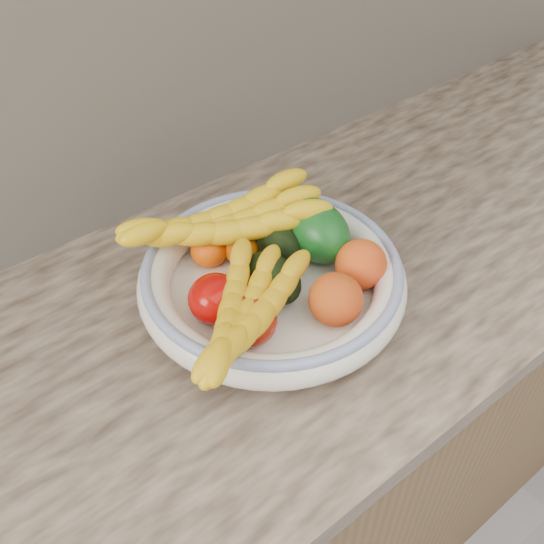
{
  "coord_description": "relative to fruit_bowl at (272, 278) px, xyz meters",
  "views": [
    {
      "loc": [
        -0.39,
        1.16,
        1.56
      ],
      "look_at": [
        0.0,
        1.66,
        0.96
      ],
      "focal_mm": 40.0,
      "sensor_mm": 36.0,
      "label": 1
    }
  ],
  "objects": [
    {
      "name": "kitchen_counter",
      "position": [
        0.0,
        0.03,
        -0.48
      ],
      "size": [
        2.44,
        0.66,
        1.4
      ],
      "color": "brown",
      "rests_on": "ground"
    },
    {
      "name": "fruit_bowl",
      "position": [
        0.0,
        0.0,
        0.0
      ],
      "size": [
        0.39,
        0.39,
        0.08
      ],
      "color": "white",
      "rests_on": "kitchen_counter"
    },
    {
      "name": "clementine_back_left",
      "position": [
        -0.04,
        0.1,
        0.01
      ],
      "size": [
        0.07,
        0.07,
        0.05
      ],
      "primitive_type": "ellipsoid",
      "rotation": [
        0.0,
        0.0,
        0.26
      ],
      "color": "#FF5D05",
      "rests_on": "fruit_bowl"
    },
    {
      "name": "clementine_back_right",
      "position": [
        0.03,
        0.1,
        0.01
      ],
      "size": [
        0.07,
        0.07,
        0.05
      ],
      "primitive_type": "ellipsoid",
      "rotation": [
        0.0,
        0.0,
        0.34
      ],
      "color": "#F55405",
      "rests_on": "fruit_bowl"
    },
    {
      "name": "clementine_back_mid",
      "position": [
        -0.0,
        0.07,
        0.01
      ],
      "size": [
        0.06,
        0.06,
        0.05
      ],
      "primitive_type": "ellipsoid",
      "rotation": [
        0.0,
        0.0,
        0.13
      ],
      "color": "#DA6004",
      "rests_on": "fruit_bowl"
    },
    {
      "name": "tomato_left",
      "position": [
        -0.1,
        0.0,
        0.01
      ],
      "size": [
        0.1,
        0.1,
        0.07
      ],
      "primitive_type": "ellipsoid",
      "rotation": [
        0.0,
        0.0,
        -0.37
      ],
      "color": "#AA0703",
      "rests_on": "fruit_bowl"
    },
    {
      "name": "tomato_near_left",
      "position": [
        -0.08,
        -0.06,
        0.01
      ],
      "size": [
        0.09,
        0.09,
        0.07
      ],
      "primitive_type": "ellipsoid",
      "rotation": [
        0.0,
        0.0,
        0.26
      ],
      "color": "#A41B0C",
      "rests_on": "fruit_bowl"
    },
    {
      "name": "avocado_center",
      "position": [
        -0.01,
        -0.01,
        0.02
      ],
      "size": [
        0.07,
        0.1,
        0.07
      ],
      "primitive_type": "ellipsoid",
      "rotation": [
        0.0,
        0.0,
        0.05
      ],
      "color": "black",
      "rests_on": "fruit_bowl"
    },
    {
      "name": "avocado_right",
      "position": [
        0.05,
        0.05,
        0.02
      ],
      "size": [
        0.09,
        0.11,
        0.07
      ],
      "primitive_type": "ellipsoid",
      "rotation": [
        0.0,
        0.0,
        -0.24
      ],
      "color": "black",
      "rests_on": "fruit_bowl"
    },
    {
      "name": "green_mango",
      "position": [
        0.1,
        0.02,
        0.03
      ],
      "size": [
        0.11,
        0.13,
        0.11
      ],
      "primitive_type": "ellipsoid",
      "rotation": [
        0.0,
        0.31,
        -0.02
      ],
      "color": "#0E4B15",
      "rests_on": "fruit_bowl"
    },
    {
      "name": "peach_front",
      "position": [
        0.03,
        -0.1,
        0.02
      ],
      "size": [
        0.08,
        0.08,
        0.08
      ],
      "primitive_type": "ellipsoid",
      "rotation": [
        0.0,
        0.0,
        0.1
      ],
      "color": "orange",
      "rests_on": "fruit_bowl"
    },
    {
      "name": "peach_right",
      "position": [
        0.11,
        -0.07,
        0.02
      ],
      "size": [
        0.07,
        0.07,
        0.07
      ],
      "primitive_type": "ellipsoid",
      "rotation": [
        0.0,
        0.0,
        0.0
      ],
      "color": "orange",
      "rests_on": "fruit_bowl"
    },
    {
      "name": "banana_bunch_back",
      "position": [
        -0.01,
        0.1,
        0.04
      ],
      "size": [
        0.35,
        0.21,
        0.09
      ],
      "primitive_type": null,
      "rotation": [
        0.0,
        0.0,
        -0.29
      ],
      "color": "yellow",
      "rests_on": "fruit_bowl"
    },
    {
      "name": "banana_bunch_front",
      "position": [
        -0.1,
        -0.06,
        0.03
      ],
      "size": [
        0.3,
        0.26,
        0.08
      ],
      "primitive_type": null,
      "rotation": [
        0.0,
        0.0,
        0.61
      ],
      "color": "yellow",
      "rests_on": "fruit_bowl"
    }
  ]
}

